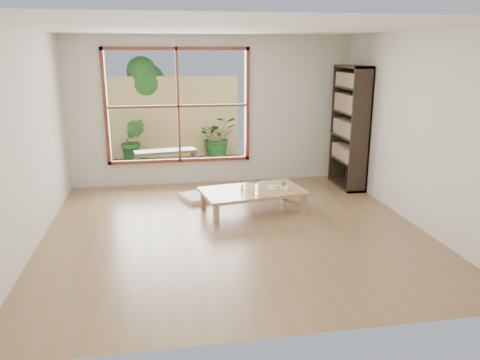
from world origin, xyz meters
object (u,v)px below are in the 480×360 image
at_px(bookshelf, 350,128).
at_px(garden_bench, 166,153).
at_px(low_table, 253,192).
at_px(food_tray, 280,187).

bearing_deg(bookshelf, garden_bench, 151.93).
distance_m(low_table, garden_bench, 3.00).
distance_m(bookshelf, garden_bench, 3.64).
bearing_deg(garden_bench, food_tray, -67.70).
bearing_deg(low_table, garden_bench, 104.94).
xyz_separation_m(bookshelf, garden_bench, (-3.16, 1.68, -0.70)).
relative_size(low_table, garden_bench, 1.28).
bearing_deg(food_tray, garden_bench, 143.49).
xyz_separation_m(low_table, garden_bench, (-1.24, 2.73, 0.06)).
distance_m(low_table, food_tray, 0.43).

